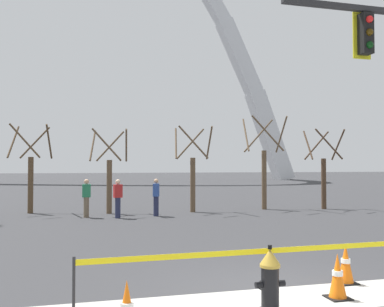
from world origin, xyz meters
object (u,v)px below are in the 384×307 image
(fire_hydrant, at_px, (270,281))
(monument_arch, at_px, (108,51))
(pedestrian_standing_center, at_px, (118,198))
(traffic_cone_curb_edge, at_px, (346,264))
(pedestrian_walking_right, at_px, (156,197))
(traffic_cone_by_hydrant, at_px, (338,277))
(pedestrian_near_trees, at_px, (86,198))

(fire_hydrant, relative_size, monument_arch, 0.02)
(monument_arch, relative_size, pedestrian_standing_center, 35.71)
(fire_hydrant, xyz_separation_m, pedestrian_standing_center, (-1.29, 11.86, 0.35))
(traffic_cone_curb_edge, distance_m, pedestrian_walking_right, 11.22)
(fire_hydrant, distance_m, pedestrian_walking_right, 12.18)
(fire_hydrant, height_order, monument_arch, monument_arch)
(traffic_cone_by_hydrant, height_order, monument_arch, monument_arch)
(monument_arch, bearing_deg, pedestrian_standing_center, -92.37)
(pedestrian_near_trees, bearing_deg, pedestrian_walking_right, -4.37)
(monument_arch, bearing_deg, pedestrian_walking_right, -90.18)
(fire_hydrant, relative_size, pedestrian_walking_right, 0.62)
(traffic_cone_curb_edge, distance_m, pedestrian_standing_center, 11.28)
(traffic_cone_curb_edge, bearing_deg, monument_arch, 91.62)
(traffic_cone_curb_edge, distance_m, pedestrian_near_trees, 12.20)
(monument_arch, bearing_deg, traffic_cone_curb_edge, -88.38)
(fire_hydrant, xyz_separation_m, traffic_cone_curb_edge, (2.00, 1.08, -0.11))
(fire_hydrant, bearing_deg, traffic_cone_curb_edge, 28.30)
(traffic_cone_curb_edge, height_order, pedestrian_near_trees, pedestrian_near_trees)
(traffic_cone_curb_edge, xyz_separation_m, pedestrian_near_trees, (-4.54, 11.31, 0.46))
(fire_hydrant, height_order, traffic_cone_by_hydrant, fire_hydrant)
(pedestrian_walking_right, bearing_deg, traffic_cone_by_hydrant, -85.22)
(pedestrian_walking_right, bearing_deg, fire_hydrant, -91.66)
(monument_arch, xyz_separation_m, pedestrian_walking_right, (-0.13, -42.42, -17.50))
(traffic_cone_curb_edge, xyz_separation_m, monument_arch, (-1.52, 53.51, 17.96))
(monument_arch, xyz_separation_m, pedestrian_near_trees, (-3.02, -42.20, -17.50))
(monument_arch, height_order, pedestrian_standing_center, monument_arch)
(monument_arch, bearing_deg, traffic_cone_by_hydrant, -89.09)
(fire_hydrant, xyz_separation_m, monument_arch, (0.48, 54.58, 17.85))
(traffic_cone_by_hydrant, height_order, traffic_cone_curb_edge, same)
(pedestrian_standing_center, bearing_deg, fire_hydrant, -83.80)
(traffic_cone_curb_edge, relative_size, pedestrian_walking_right, 0.46)
(traffic_cone_curb_edge, bearing_deg, fire_hydrant, -151.70)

